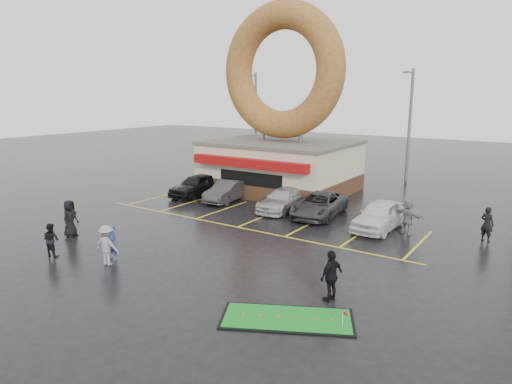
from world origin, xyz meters
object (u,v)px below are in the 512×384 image
Objects in this scene: person_cameraman at (331,276)px; dumpster at (222,175)px; car_silver at (283,200)px; car_white at (380,215)px; person_blue at (112,242)px; donut_shop at (281,131)px; streetlight_left at (255,119)px; car_black at (197,185)px; streetlight_mid at (409,124)px; car_dgrey at (228,191)px; car_grey at (319,205)px; putting_green at (287,318)px.

dumpster is (-16.55, 14.92, -0.28)m from person_cameraman.
car_white is at bearing -7.38° from car_silver.
person_cameraman is at bearing -28.30° from dumpster.
person_cameraman reaches higher than person_blue.
person_blue is at bearing -65.71° from person_cameraman.
donut_shop reaches higher than streetlight_left.
donut_shop is 2.95× the size of car_black.
streetlight_mid is 1.97× the size of car_black.
person_blue reaches higher than car_black.
person_blue is 0.89× the size of dumpster.
car_grey is (6.82, 0.00, -0.01)m from car_dgrey.
car_silver is (10.17, -11.92, -4.11)m from streetlight_left.
car_dgrey is at bearing 103.36° from person_blue.
car_dgrey is at bearing -103.11° from donut_shop.
person_blue reaches higher than dumpster.
streetlight_mid reaches higher than car_white.
car_white is at bearing 94.57° from putting_green.
person_cameraman is (5.38, -9.96, 0.24)m from car_grey.
person_cameraman is (4.04, -22.88, -3.86)m from streetlight_mid.
car_black is 12.78m from person_blue.
streetlight_mid is 25.65m from putting_green.
car_grey is at bearing -10.19° from dumpster.
person_blue is at bearing -53.72° from dumpster.
donut_shop reaches higher than car_dgrey.
car_silver is 0.93× the size of car_grey.
putting_green is (7.30, -12.05, -0.63)m from car_silver.
car_grey is 2.76× the size of dumpster.
car_dgrey is at bearing 178.13° from car_silver.
streetlight_mid reaches higher than dumpster.
car_white reaches higher than car_silver.
car_grey is at bearing 173.87° from car_white.
car_dgrey is (-1.16, -4.97, -3.76)m from donut_shop.
putting_green is (14.40, -12.05, -0.74)m from car_black.
car_dgrey is 6.82m from car_grey.
car_silver is 12.69m from person_cameraman.
streetlight_left is 30.04m from putting_green.
streetlight_mid reaches higher than person_blue.
person_cameraman reaches higher than putting_green.
car_black is at bearing -179.77° from car_white.
streetlight_mid is 13.62m from car_grey.
donut_shop is 1.50× the size of streetlight_left.
streetlight_left is at bearing 111.06° from car_dgrey.
streetlight_mid reaches higher than putting_green.
streetlight_mid is (7.00, 7.95, 0.32)m from donut_shop.
person_blue reaches higher than car_grey.
dumpster is (-11.17, 4.95, -0.04)m from car_grey.
dumpster is (-15.07, 5.57, -0.12)m from car_white.
donut_shop reaches higher than car_grey.
car_dgrey is 6.60m from dumpster.
streetlight_left is at bearing 128.61° from car_silver.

